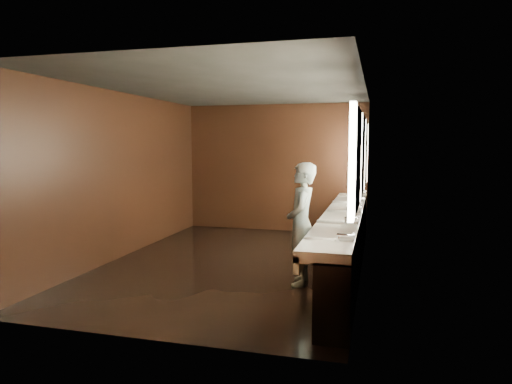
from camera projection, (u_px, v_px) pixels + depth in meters
The scene contains 10 objects.
floor at pixel (235, 263), 7.41m from camera, with size 6.00×6.00×0.00m, color black.
ceiling at pixel (234, 88), 7.11m from camera, with size 4.00×6.00×0.02m, color #2D2D2B.
wall_back at pixel (275, 168), 10.14m from camera, with size 4.00×0.02×2.80m, color black.
wall_front at pixel (139, 199), 4.38m from camera, with size 4.00×0.02×2.80m, color black.
wall_left at pixel (123, 175), 7.77m from camera, with size 0.02×6.00×2.80m, color black.
wall_right at pixel (363, 180), 6.74m from camera, with size 0.02×6.00×2.80m, color black.
sink_counter at pixel (347, 239), 6.89m from camera, with size 0.55×5.40×1.01m.
mirror_band at pixel (362, 156), 6.71m from camera, with size 0.06×5.03×1.15m.
person at pixel (301, 224), 6.23m from camera, with size 0.61×0.40×1.68m, color #99CAE5.
trash_bin at pixel (329, 261), 6.41m from camera, with size 0.37×0.37×0.58m, color black.
Camera 1 is at (2.21, -6.91, 1.92)m, focal length 32.00 mm.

